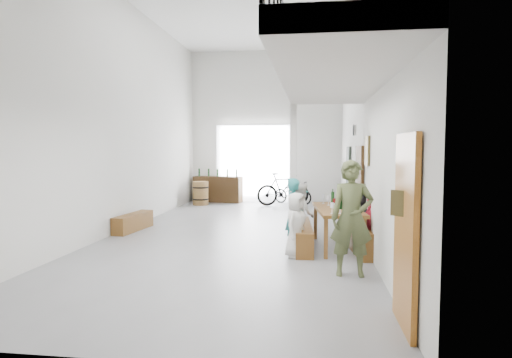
# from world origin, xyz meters

# --- Properties ---
(floor) EXTENTS (12.00, 12.00, 0.00)m
(floor) POSITION_xyz_m (0.00, 0.00, 0.00)
(floor) COLOR slate
(floor) RESTS_ON ground
(room_walls) EXTENTS (12.00, 12.00, 12.00)m
(room_walls) POSITION_xyz_m (0.00, 0.00, 3.55)
(room_walls) COLOR silver
(room_walls) RESTS_ON ground
(gateway_portal) EXTENTS (2.80, 0.08, 2.80)m
(gateway_portal) POSITION_xyz_m (-0.40, 5.94, 1.40)
(gateway_portal) COLOR white
(gateway_portal) RESTS_ON ground
(right_wall_decor) EXTENTS (0.07, 8.28, 5.07)m
(right_wall_decor) POSITION_xyz_m (2.70, -1.87, 1.74)
(right_wall_decor) COLOR #A26224
(right_wall_decor) RESTS_ON ground
(balcony) EXTENTS (1.52, 5.62, 4.00)m
(balcony) POSITION_xyz_m (1.98, -3.13, 2.96)
(balcony) COLOR silver
(balcony) RESTS_ON ground
(tasting_table) EXTENTS (0.99, 2.01, 0.79)m
(tasting_table) POSITION_xyz_m (2.20, -1.21, 0.71)
(tasting_table) COLOR brown
(tasting_table) RESTS_ON ground
(bench_inner) EXTENTS (0.43, 2.01, 0.46)m
(bench_inner) POSITION_xyz_m (1.53, -1.23, 0.23)
(bench_inner) COLOR brown
(bench_inner) RESTS_ON ground
(bench_wall) EXTENTS (0.52, 2.16, 0.49)m
(bench_wall) POSITION_xyz_m (2.57, -1.21, 0.25)
(bench_wall) COLOR brown
(bench_wall) RESTS_ON ground
(tableware) EXTENTS (0.44, 1.49, 0.35)m
(tableware) POSITION_xyz_m (2.18, -1.07, 0.93)
(tableware) COLOR black
(tableware) RESTS_ON tasting_table
(side_bench) EXTENTS (0.46, 1.45, 0.40)m
(side_bench) POSITION_xyz_m (-2.50, -0.01, 0.20)
(side_bench) COLOR brown
(side_bench) RESTS_ON ground
(oak_barrel) EXTENTS (0.56, 0.56, 0.82)m
(oak_barrel) POSITION_xyz_m (-2.13, 4.76, 0.41)
(oak_barrel) COLOR olive
(oak_barrel) RESTS_ON ground
(serving_counter) EXTENTS (1.83, 0.76, 0.94)m
(serving_counter) POSITION_xyz_m (-1.71, 5.65, 0.47)
(serving_counter) COLOR #3B2610
(serving_counter) RESTS_ON ground
(counter_bottles) EXTENTS (1.51, 0.32, 0.28)m
(counter_bottles) POSITION_xyz_m (-1.71, 5.65, 1.08)
(counter_bottles) COLOR black
(counter_bottles) RESTS_ON serving_counter
(guest_left_a) EXTENTS (0.55, 0.66, 1.16)m
(guest_left_a) POSITION_xyz_m (1.42, -2.03, 0.58)
(guest_left_a) COLOR silver
(guest_left_a) RESTS_ON ground
(guest_left_b) EXTENTS (0.50, 0.59, 1.38)m
(guest_left_b) POSITION_xyz_m (1.37, -1.41, 0.69)
(guest_left_b) COLOR #25797C
(guest_left_b) RESTS_ON ground
(guest_left_c) EXTENTS (0.62, 0.71, 1.25)m
(guest_left_c) POSITION_xyz_m (1.49, -0.83, 0.62)
(guest_left_c) COLOR silver
(guest_left_c) RESTS_ON ground
(guest_left_d) EXTENTS (0.54, 0.81, 1.16)m
(guest_left_d) POSITION_xyz_m (1.41, -0.30, 0.58)
(guest_left_d) COLOR #25797C
(guest_left_d) RESTS_ON ground
(guest_right_a) EXTENTS (0.48, 0.69, 1.09)m
(guest_right_a) POSITION_xyz_m (2.78, -1.76, 0.55)
(guest_right_a) COLOR #B51F33
(guest_right_a) RESTS_ON ground
(guest_right_b) EXTENTS (0.43, 1.15, 1.22)m
(guest_right_b) POSITION_xyz_m (2.73, -1.03, 0.61)
(guest_right_b) COLOR black
(guest_right_b) RESTS_ON ground
(guest_right_c) EXTENTS (0.48, 0.62, 1.13)m
(guest_right_c) POSITION_xyz_m (2.73, -0.48, 0.57)
(guest_right_c) COLOR silver
(guest_right_c) RESTS_ON ground
(host_standing) EXTENTS (0.65, 0.43, 1.77)m
(host_standing) POSITION_xyz_m (2.31, -3.03, 0.88)
(host_standing) COLOR #454D2B
(host_standing) RESTS_ON ground
(potted_plant) EXTENTS (0.43, 0.38, 0.44)m
(potted_plant) POSITION_xyz_m (2.45, 0.76, 0.22)
(potted_plant) COLOR #1C4F16
(potted_plant) RESTS_ON ground
(bicycle_near) EXTENTS (1.58, 1.19, 0.80)m
(bicycle_near) POSITION_xyz_m (1.03, 5.43, 0.40)
(bicycle_near) COLOR black
(bicycle_near) RESTS_ON ground
(bicycle_far) EXTENTS (1.93, 1.16, 1.12)m
(bicycle_far) POSITION_xyz_m (0.72, 5.02, 0.56)
(bicycle_far) COLOR black
(bicycle_far) RESTS_ON ground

